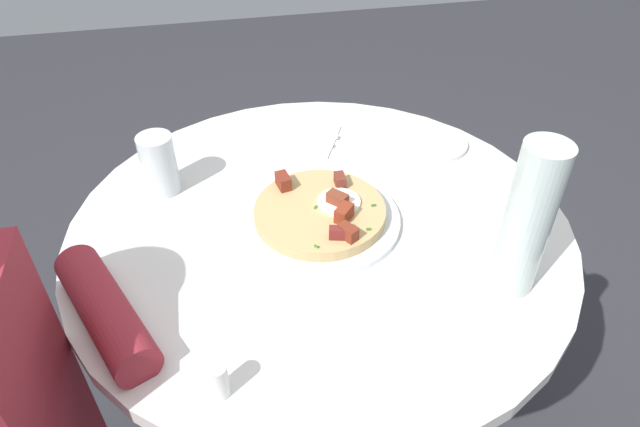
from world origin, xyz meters
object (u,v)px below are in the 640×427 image
Objects in this scene: breakfast_pizza at (322,211)px; water_bottle at (527,221)px; bread_plate at (433,143)px; water_glass at (159,164)px; pizza_plate at (320,219)px; knife at (300,132)px; dining_table at (320,284)px; fork at (296,140)px; salt_shaker at (218,381)px.

breakfast_pizza is 0.91× the size of water_bottle.
bread_plate is 0.45m from water_bottle.
water_glass is (0.59, 0.05, 0.06)m from bread_plate.
knife is (-0.02, -0.31, 0.00)m from pizza_plate.
dining_table is at bearing -67.83° from knife.
dining_table is at bearing 34.73° from bread_plate.
water_bottle reaches higher than bread_plate.
fork is 0.04m from knife.
water_bottle is at bearing 145.87° from water_glass.
breakfast_pizza reaches higher than dining_table.
breakfast_pizza is 0.37m from bread_plate.
pizza_plate is 2.43× the size of water_glass.
water_bottle is at bearing -166.97° from salt_shaker.
knife is at bearing -93.33° from pizza_plate.
bread_plate reaches higher than fork.
water_bottle is (-0.27, 0.22, 0.13)m from pizza_plate.
pizza_plate reaches higher than bread_plate.
water_bottle reaches higher than dining_table.
water_glass reaches higher than dining_table.
salt_shaker is (0.21, 0.33, 0.20)m from dining_table.
pizza_plate is at bearing 34.78° from bread_plate.
fork is 0.32m from water_glass.
pizza_plate is at bearing -67.72° from knife.
salt_shaker reaches higher than pizza_plate.
dining_table is 0.19m from breakfast_pizza.
knife is 3.07× the size of salt_shaker.
water_glass is at bearing 4.60° from bread_plate.
breakfast_pizza is 1.35× the size of fork.
pizza_plate is 0.33m from water_glass.
fork is at bearing -61.46° from water_bottle.
pizza_plate is 0.37m from bread_plate.
pizza_plate is (-0.00, -0.00, 0.17)m from dining_table.
dining_table is at bearing 150.37° from water_glass.
salt_shaker is at bearing 57.63° from pizza_plate.
salt_shaker is (0.23, 0.64, 0.02)m from knife.
dining_table is 0.41m from bread_plate.
salt_shaker is at bearing 98.94° from water_glass.
water_glass is (0.28, -0.16, 0.23)m from dining_table.
breakfast_pizza reaches higher than bread_plate.
water_bottle reaches higher than fork.
pizza_plate is 1.11× the size of water_bottle.
bread_plate is 0.31m from fork.
fork is 0.58m from water_bottle.
dining_table is 0.44m from salt_shaker.
breakfast_pizza is at bearing 172.66° from pizza_plate.
salt_shaker is at bearing 57.29° from breakfast_pizza.
pizza_plate is at bearing -38.41° from water_bottle.
bread_plate reaches higher than dining_table.
water_glass reaches higher than pizza_plate.
knife is at bearing -153.45° from water_glass.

